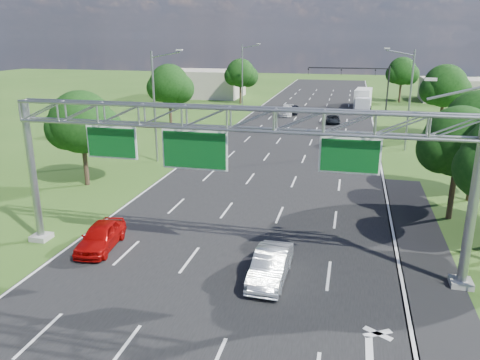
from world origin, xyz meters
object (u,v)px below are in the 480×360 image
(sign_gantry, at_px, (230,131))
(red_coupe, at_px, (101,236))
(silver_sedan, at_px, (270,266))
(traffic_signal, at_px, (364,78))
(box_truck, at_px, (363,100))

(sign_gantry, distance_m, red_coupe, 9.60)
(red_coupe, relative_size, silver_sedan, 0.95)
(red_coupe, xyz_separation_m, silver_sedan, (9.69, -1.27, 0.01))
(sign_gantry, relative_size, traffic_signal, 1.92)
(red_coupe, bearing_deg, silver_sedan, -14.24)
(silver_sedan, xyz_separation_m, box_truck, (4.92, 58.11, 0.75))
(traffic_signal, height_order, red_coupe, traffic_signal)
(sign_gantry, distance_m, traffic_signal, 53.51)
(sign_gantry, xyz_separation_m, traffic_signal, (7.15, 53.00, -1.72))
(silver_sedan, height_order, box_truck, box_truck)
(traffic_signal, relative_size, red_coupe, 2.89)
(sign_gantry, relative_size, box_truck, 2.81)
(sign_gantry, height_order, box_truck, sign_gantry)
(red_coupe, xyz_separation_m, box_truck, (14.61, 56.84, 0.76))
(box_truck, bearing_deg, red_coupe, -98.63)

